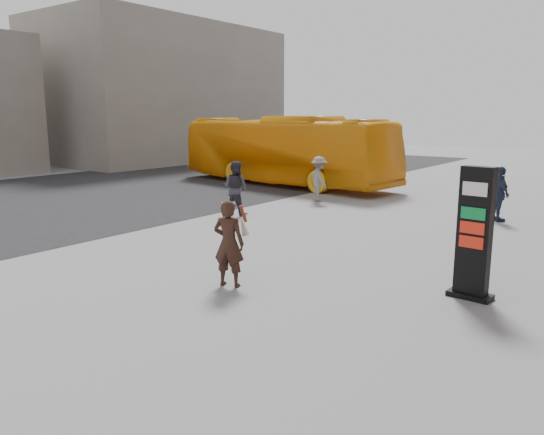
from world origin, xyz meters
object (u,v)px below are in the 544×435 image
Objects in this scene: pedestrian_c at (499,194)px; woman at (229,242)px; info_pylon at (474,234)px; pedestrian_a at (236,188)px; pedestrian_b at (319,179)px; bus at (284,150)px.

woman is at bearing 123.01° from pedestrian_c.
info_pylon is 1.40× the size of pedestrian_c.
pedestrian_a is 1.04× the size of pedestrian_b.
bus is at bearing 30.26° from pedestrian_c.
woman is 11.11m from pedestrian_b.
pedestrian_b reaches higher than pedestrian_c.
pedestrian_c is (6.89, 0.04, -0.00)m from pedestrian_b.
pedestrian_a reaches higher than woman.
pedestrian_c is at bearing -143.67° from pedestrian_b.
info_pylon is 4.78m from woman.
info_pylon is 8.25m from pedestrian_c.
info_pylon is at bearing -125.17° from bus.
bus is at bearing -73.14° from pedestrian_a.
woman is 0.15× the size of bus.
pedestrian_c is (7.70, 4.27, -0.04)m from pedestrian_a.
info_pylon is 17.14m from bus.
bus is 5.56m from pedestrian_b.
bus is 8.51m from pedestrian_a.
pedestrian_b is (-8.41, 8.06, -0.36)m from info_pylon.
pedestrian_a is at bearing -148.85° from bus.
info_pylon is 1.40× the size of pedestrian_b.
info_pylon is at bearing 148.24° from pedestrian_c.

